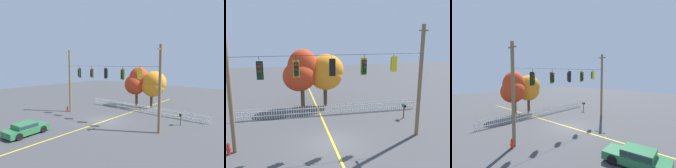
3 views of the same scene
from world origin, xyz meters
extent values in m
plane|color=#424244|center=(0.00, 0.00, 0.00)|extent=(80.00, 80.00, 0.00)
cube|color=gold|center=(0.00, 0.00, 0.00)|extent=(0.16, 36.00, 0.01)
cylinder|color=brown|center=(-6.66, 0.00, 4.21)|extent=(0.28, 0.28, 8.42)
cylinder|color=brown|center=(6.66, 0.00, 4.21)|extent=(0.28, 0.28, 8.42)
cube|color=brown|center=(-6.66, 0.00, 7.97)|extent=(0.10, 1.10, 0.10)
cube|color=brown|center=(6.66, 0.00, 7.97)|extent=(0.10, 1.10, 0.10)
cylinder|color=black|center=(0.00, 0.00, 6.35)|extent=(13.12, 0.02, 0.02)
cylinder|color=black|center=(-4.74, 0.00, 6.14)|extent=(0.03, 0.03, 0.42)
cube|color=black|center=(-4.74, 0.13, 5.44)|extent=(0.43, 0.02, 1.21)
cube|color=black|center=(-4.74, 0.00, 5.44)|extent=(0.30, 0.24, 0.97)
cylinder|color=red|center=(-4.74, -0.14, 5.77)|extent=(0.20, 0.03, 0.20)
cube|color=black|center=(-4.74, -0.18, 5.88)|extent=(0.22, 0.12, 0.06)
cylinder|color=#463B09|center=(-4.74, -0.14, 5.44)|extent=(0.20, 0.03, 0.20)
cube|color=black|center=(-4.74, -0.18, 5.56)|extent=(0.22, 0.12, 0.06)
cylinder|color=#073513|center=(-4.74, -0.14, 5.12)|extent=(0.20, 0.03, 0.20)
cube|color=black|center=(-4.74, -0.18, 5.23)|extent=(0.22, 0.12, 0.06)
cylinder|color=black|center=(-2.43, 0.00, 6.15)|extent=(0.03, 0.03, 0.41)
cube|color=yellow|center=(-2.43, 0.13, 5.48)|extent=(0.43, 0.02, 1.16)
cube|color=black|center=(-2.43, 0.00, 5.48)|extent=(0.30, 0.24, 0.94)
cylinder|color=red|center=(-2.43, -0.14, 5.79)|extent=(0.20, 0.03, 0.20)
cube|color=black|center=(-2.43, -0.18, 5.90)|extent=(0.22, 0.12, 0.06)
cylinder|color=#463B09|center=(-2.43, -0.14, 5.48)|extent=(0.20, 0.03, 0.20)
cube|color=black|center=(-2.43, -0.18, 5.59)|extent=(0.22, 0.12, 0.06)
cylinder|color=#073513|center=(-2.43, -0.14, 5.16)|extent=(0.20, 0.03, 0.20)
cube|color=black|center=(-2.43, -0.18, 5.28)|extent=(0.22, 0.12, 0.06)
cylinder|color=black|center=(-0.03, 0.00, 6.18)|extent=(0.03, 0.03, 0.34)
cube|color=black|center=(-0.03, -0.13, 5.53)|extent=(0.43, 0.02, 1.19)
cube|color=#1E3323|center=(-0.03, 0.00, 5.53)|extent=(0.30, 0.24, 0.96)
cylinder|color=red|center=(-0.03, 0.14, 5.85)|extent=(0.20, 0.03, 0.20)
cube|color=#1E3323|center=(-0.03, 0.18, 5.97)|extent=(0.22, 0.12, 0.06)
cylinder|color=#463B09|center=(-0.03, 0.14, 5.53)|extent=(0.20, 0.03, 0.20)
cube|color=#1E3323|center=(-0.03, 0.18, 5.65)|extent=(0.22, 0.12, 0.06)
cylinder|color=#073513|center=(-0.03, 0.14, 5.22)|extent=(0.20, 0.03, 0.20)
cube|color=#1E3323|center=(-0.03, 0.18, 5.33)|extent=(0.22, 0.12, 0.06)
cylinder|color=black|center=(2.26, 0.00, 6.17)|extent=(0.03, 0.03, 0.36)
cube|color=yellow|center=(2.26, 0.13, 5.49)|extent=(0.43, 0.02, 1.25)
cube|color=black|center=(2.26, 0.00, 5.49)|extent=(0.30, 0.24, 1.00)
cylinder|color=red|center=(2.26, -0.14, 5.82)|extent=(0.20, 0.03, 0.20)
cube|color=black|center=(2.26, -0.18, 5.94)|extent=(0.22, 0.12, 0.06)
cylinder|color=#463B09|center=(2.26, -0.14, 5.49)|extent=(0.20, 0.03, 0.20)
cube|color=black|center=(2.26, -0.18, 5.60)|extent=(0.22, 0.12, 0.06)
cylinder|color=#073513|center=(2.26, -0.14, 5.15)|extent=(0.20, 0.03, 0.20)
cube|color=black|center=(2.26, -0.18, 5.27)|extent=(0.22, 0.12, 0.06)
cylinder|color=black|center=(4.45, 0.00, 6.22)|extent=(0.03, 0.03, 0.26)
cube|color=yellow|center=(4.45, -0.13, 5.64)|extent=(0.43, 0.02, 1.12)
cube|color=#1E3323|center=(4.45, 0.00, 5.64)|extent=(0.30, 0.24, 0.90)
cylinder|color=red|center=(4.45, 0.14, 5.94)|extent=(0.20, 0.03, 0.20)
cube|color=#1E3323|center=(4.45, 0.18, 6.05)|extent=(0.22, 0.12, 0.06)
cylinder|color=#463B09|center=(4.45, 0.14, 5.64)|extent=(0.20, 0.03, 0.20)
cube|color=#1E3323|center=(4.45, 0.18, 5.75)|extent=(0.22, 0.12, 0.06)
cylinder|color=#073513|center=(4.45, 0.14, 5.33)|extent=(0.20, 0.03, 0.20)
cube|color=#1E3323|center=(4.45, 0.18, 5.45)|extent=(0.22, 0.12, 0.06)
cube|color=silver|center=(-7.66, 6.04, 0.51)|extent=(0.06, 0.04, 1.02)
cube|color=silver|center=(-7.44, 6.04, 0.51)|extent=(0.06, 0.04, 1.02)
cube|color=silver|center=(-7.22, 6.04, 0.51)|extent=(0.06, 0.04, 1.02)
cube|color=silver|center=(-6.99, 6.04, 0.51)|extent=(0.06, 0.04, 1.02)
cube|color=silver|center=(-6.77, 6.04, 0.51)|extent=(0.06, 0.04, 1.02)
cube|color=silver|center=(-6.55, 6.04, 0.51)|extent=(0.06, 0.04, 1.02)
cube|color=silver|center=(-6.32, 6.04, 0.51)|extent=(0.06, 0.04, 1.02)
cube|color=silver|center=(-6.10, 6.04, 0.51)|extent=(0.06, 0.04, 1.02)
cube|color=silver|center=(-5.88, 6.04, 0.51)|extent=(0.06, 0.04, 1.02)
cube|color=silver|center=(-5.65, 6.04, 0.51)|extent=(0.06, 0.04, 1.02)
cube|color=silver|center=(-5.43, 6.04, 0.51)|extent=(0.06, 0.04, 1.02)
cube|color=silver|center=(-5.21, 6.04, 0.51)|extent=(0.06, 0.04, 1.02)
cube|color=silver|center=(-4.98, 6.04, 0.51)|extent=(0.06, 0.04, 1.02)
cube|color=silver|center=(-4.76, 6.04, 0.51)|extent=(0.06, 0.04, 1.02)
cube|color=silver|center=(-4.54, 6.04, 0.51)|extent=(0.06, 0.04, 1.02)
cube|color=silver|center=(-4.31, 6.04, 0.51)|extent=(0.06, 0.04, 1.02)
cube|color=silver|center=(-4.09, 6.04, 0.51)|extent=(0.06, 0.04, 1.02)
cube|color=silver|center=(-3.86, 6.04, 0.51)|extent=(0.06, 0.04, 1.02)
cube|color=silver|center=(-3.64, 6.04, 0.51)|extent=(0.06, 0.04, 1.02)
cube|color=silver|center=(-3.42, 6.04, 0.51)|extent=(0.06, 0.04, 1.02)
cube|color=silver|center=(-3.19, 6.04, 0.51)|extent=(0.06, 0.04, 1.02)
cube|color=silver|center=(-2.97, 6.04, 0.51)|extent=(0.06, 0.04, 1.02)
cube|color=silver|center=(-2.75, 6.04, 0.51)|extent=(0.06, 0.04, 1.02)
cube|color=silver|center=(-2.52, 6.04, 0.51)|extent=(0.06, 0.04, 1.02)
cube|color=silver|center=(-2.30, 6.04, 0.51)|extent=(0.06, 0.04, 1.02)
cube|color=silver|center=(-2.08, 6.04, 0.51)|extent=(0.06, 0.04, 1.02)
cube|color=silver|center=(-1.85, 6.04, 0.51)|extent=(0.06, 0.04, 1.02)
cube|color=silver|center=(-1.63, 6.04, 0.51)|extent=(0.06, 0.04, 1.02)
cube|color=silver|center=(-1.41, 6.04, 0.51)|extent=(0.06, 0.04, 1.02)
cube|color=silver|center=(-1.18, 6.04, 0.51)|extent=(0.06, 0.04, 1.02)
cube|color=silver|center=(-0.96, 6.04, 0.51)|extent=(0.06, 0.04, 1.02)
cube|color=silver|center=(-0.74, 6.04, 0.51)|extent=(0.06, 0.04, 1.02)
cube|color=silver|center=(-0.51, 6.04, 0.51)|extent=(0.06, 0.04, 1.02)
cube|color=silver|center=(-0.29, 6.04, 0.51)|extent=(0.06, 0.04, 1.02)
cube|color=silver|center=(-0.07, 6.04, 0.51)|extent=(0.06, 0.04, 1.02)
cube|color=silver|center=(0.16, 6.04, 0.51)|extent=(0.06, 0.04, 1.02)
cube|color=silver|center=(0.38, 6.04, 0.51)|extent=(0.06, 0.04, 1.02)
cube|color=silver|center=(0.60, 6.04, 0.51)|extent=(0.06, 0.04, 1.02)
cube|color=silver|center=(0.83, 6.04, 0.51)|extent=(0.06, 0.04, 1.02)
cube|color=silver|center=(1.05, 6.04, 0.51)|extent=(0.06, 0.04, 1.02)
cube|color=silver|center=(1.27, 6.04, 0.51)|extent=(0.06, 0.04, 1.02)
cube|color=silver|center=(1.50, 6.04, 0.51)|extent=(0.06, 0.04, 1.02)
cube|color=silver|center=(1.72, 6.04, 0.51)|extent=(0.06, 0.04, 1.02)
cube|color=silver|center=(1.94, 6.04, 0.51)|extent=(0.06, 0.04, 1.02)
cube|color=silver|center=(2.17, 6.04, 0.51)|extent=(0.06, 0.04, 1.02)
cube|color=silver|center=(2.39, 6.04, 0.51)|extent=(0.06, 0.04, 1.02)
cube|color=silver|center=(2.62, 6.04, 0.51)|extent=(0.06, 0.04, 1.02)
cube|color=silver|center=(2.84, 6.04, 0.51)|extent=(0.06, 0.04, 1.02)
cube|color=silver|center=(3.06, 6.04, 0.51)|extent=(0.06, 0.04, 1.02)
cube|color=silver|center=(3.29, 6.04, 0.51)|extent=(0.06, 0.04, 1.02)
cube|color=silver|center=(3.51, 6.04, 0.51)|extent=(0.06, 0.04, 1.02)
cube|color=silver|center=(3.73, 6.04, 0.51)|extent=(0.06, 0.04, 1.02)
cube|color=silver|center=(3.96, 6.04, 0.51)|extent=(0.06, 0.04, 1.02)
cube|color=silver|center=(4.18, 6.04, 0.51)|extent=(0.06, 0.04, 1.02)
cube|color=silver|center=(4.40, 6.04, 0.51)|extent=(0.06, 0.04, 1.02)
cube|color=silver|center=(4.63, 6.04, 0.51)|extent=(0.06, 0.04, 1.02)
cube|color=silver|center=(4.85, 6.04, 0.51)|extent=(0.06, 0.04, 1.02)
cube|color=silver|center=(5.07, 6.04, 0.51)|extent=(0.06, 0.04, 1.02)
cube|color=silver|center=(5.30, 6.04, 0.51)|extent=(0.06, 0.04, 1.02)
cube|color=silver|center=(5.52, 6.04, 0.51)|extent=(0.06, 0.04, 1.02)
cube|color=silver|center=(5.74, 6.04, 0.51)|extent=(0.06, 0.04, 1.02)
cube|color=silver|center=(5.97, 6.04, 0.51)|extent=(0.06, 0.04, 1.02)
cube|color=silver|center=(6.19, 6.04, 0.51)|extent=(0.06, 0.04, 1.02)
cube|color=silver|center=(6.41, 6.04, 0.51)|extent=(0.06, 0.04, 1.02)
cube|color=silver|center=(6.64, 6.04, 0.51)|extent=(0.06, 0.04, 1.02)
cube|color=silver|center=(6.86, 6.04, 0.51)|extent=(0.06, 0.04, 1.02)
cube|color=silver|center=(7.08, 6.04, 0.51)|extent=(0.06, 0.04, 1.02)
cube|color=silver|center=(7.31, 6.04, 0.51)|extent=(0.06, 0.04, 1.02)
cube|color=silver|center=(7.53, 6.04, 0.51)|extent=(0.06, 0.04, 1.02)
cube|color=silver|center=(7.75, 6.04, 0.51)|extent=(0.06, 0.04, 1.02)
cube|color=silver|center=(7.98, 6.04, 0.51)|extent=(0.06, 0.04, 1.02)
cube|color=silver|center=(8.20, 6.04, 0.51)|extent=(0.06, 0.04, 1.02)
cube|color=silver|center=(8.42, 6.04, 0.51)|extent=(0.06, 0.04, 1.02)
cube|color=silver|center=(8.65, 6.04, 0.51)|extent=(0.06, 0.04, 1.02)
cube|color=silver|center=(8.87, 6.04, 0.51)|extent=(0.06, 0.04, 1.02)
cube|color=silver|center=(9.10, 6.04, 0.51)|extent=(0.06, 0.04, 1.02)
cube|color=silver|center=(9.32, 6.04, 0.51)|extent=(0.06, 0.04, 1.02)
cube|color=silver|center=(9.54, 6.04, 0.51)|extent=(0.06, 0.04, 1.02)
cube|color=silver|center=(9.77, 6.04, 0.51)|extent=(0.06, 0.04, 1.02)
cube|color=silver|center=(1.05, 6.07, 0.31)|extent=(17.43, 0.03, 0.08)
cube|color=silver|center=(1.05, 6.07, 0.74)|extent=(17.43, 0.03, 0.08)
cylinder|color=brown|center=(-1.47, 8.73, 1.32)|extent=(0.41, 0.41, 2.65)
ellipsoid|color=red|center=(-1.75, 8.68, 3.41)|extent=(3.35, 2.95, 3.10)
ellipsoid|color=red|center=(-1.35, 9.12, 4.20)|extent=(3.16, 2.76, 3.87)
cylinder|color=#473828|center=(0.97, 8.99, 1.26)|extent=(0.39, 0.39, 2.52)
ellipsoid|color=orange|center=(1.08, 9.10, 3.29)|extent=(3.45, 2.80, 3.05)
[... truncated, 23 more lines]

